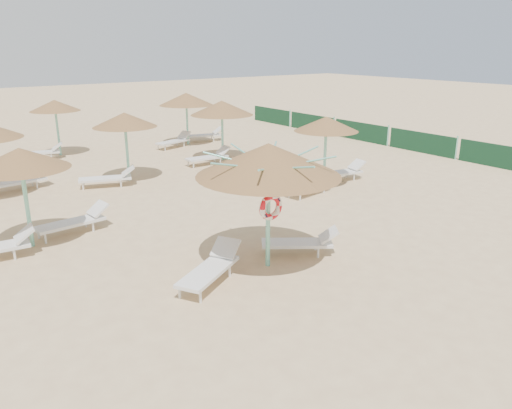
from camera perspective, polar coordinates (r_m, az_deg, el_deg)
ground at (r=12.34m, az=2.12°, el=-6.70°), size 120.00×120.00×0.00m
main_palapa at (r=11.36m, az=1.44°, el=5.08°), size 3.35×3.35×3.00m
lounger_main_a at (r=11.30m, az=-5.14°, el=-7.18°), size 2.08×1.55×0.74m
lounger_main_b at (r=12.76m, az=5.28°, el=-4.28°), size 1.90×1.57×0.70m
palapa_field at (r=21.30m, az=-16.46°, el=9.52°), size 14.82×14.02×2.72m
windbreak_fence at (r=28.52m, az=11.93°, el=8.14°), size 0.08×19.84×1.10m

